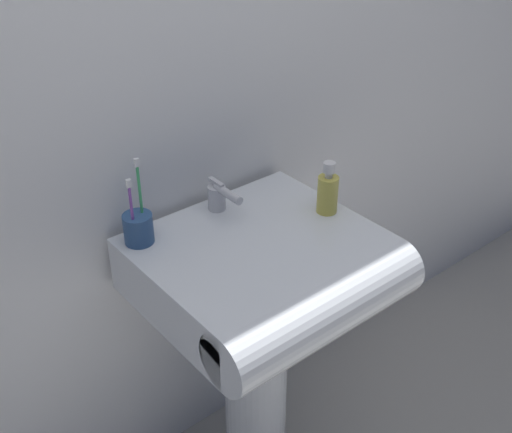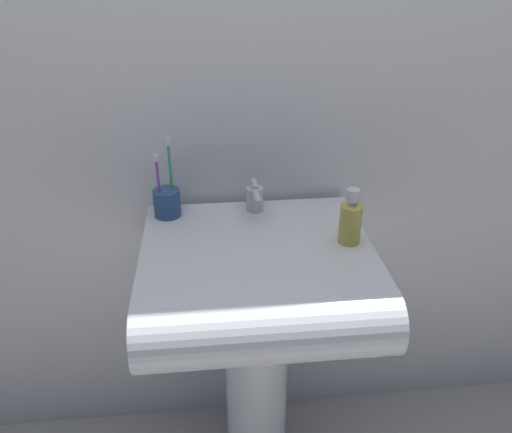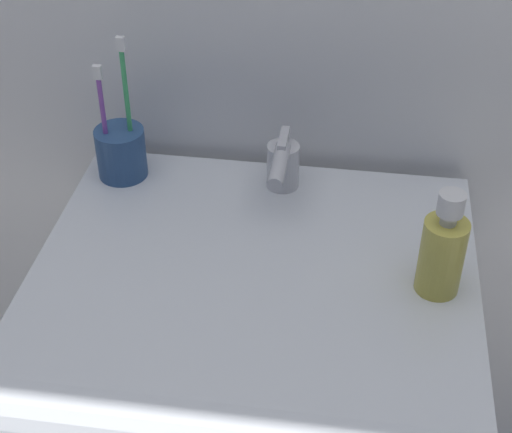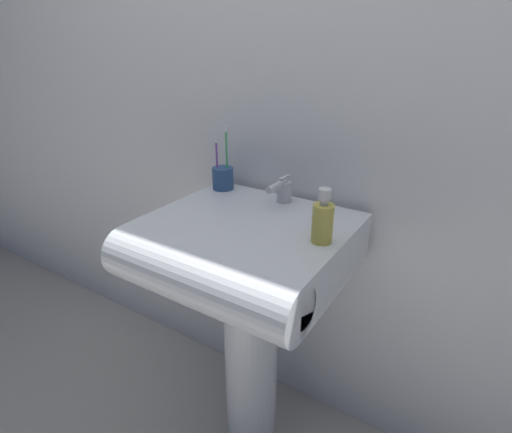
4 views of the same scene
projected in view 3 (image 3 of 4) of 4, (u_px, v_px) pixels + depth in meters
The scene contains 4 objects.
sink_basin at pixel (249, 334), 1.02m from camera, with size 0.57×0.54×0.15m.
faucet at pixel (282, 165), 1.12m from camera, with size 0.05×0.13×0.08m.
toothbrush_cup at pixel (121, 151), 1.15m from camera, with size 0.07×0.07×0.22m.
soap_bottle at pixel (442, 252), 0.94m from camera, with size 0.05×0.05×0.14m.
Camera 3 is at (0.11, -0.77, 1.53)m, focal length 55.00 mm.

